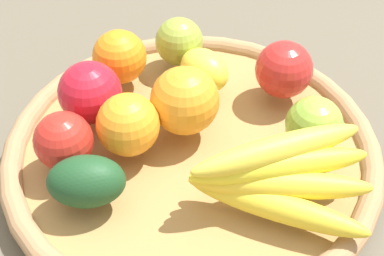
{
  "coord_description": "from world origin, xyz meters",
  "views": [
    {
      "loc": [
        -0.1,
        0.45,
        0.5
      ],
      "look_at": [
        0.0,
        0.0,
        0.06
      ],
      "focal_mm": 52.11,
      "sensor_mm": 36.0,
      "label": 1
    }
  ],
  "objects_px": {
    "orange_0": "(185,101)",
    "avocado": "(86,181)",
    "apple_4": "(314,125)",
    "orange_1": "(128,125)",
    "apple_0": "(64,141)",
    "apple_2": "(90,93)",
    "banana_bunch": "(279,177)",
    "apple_1": "(179,41)",
    "lemon_0": "(204,70)",
    "apple_3": "(284,69)",
    "orange_2": "(120,57)"
  },
  "relations": [
    {
      "from": "orange_0",
      "to": "apple_2",
      "type": "relative_size",
      "value": 1.06
    },
    {
      "from": "avocado",
      "to": "orange_2",
      "type": "bearing_deg",
      "value": -82.41
    },
    {
      "from": "apple_2",
      "to": "lemon_0",
      "type": "bearing_deg",
      "value": -144.67
    },
    {
      "from": "apple_1",
      "to": "apple_0",
      "type": "xyz_separation_m",
      "value": [
        0.08,
        0.21,
        0.0
      ]
    },
    {
      "from": "apple_4",
      "to": "apple_0",
      "type": "distance_m",
      "value": 0.28
    },
    {
      "from": "lemon_0",
      "to": "avocado",
      "type": "xyz_separation_m",
      "value": [
        0.08,
        0.21,
        0.0
      ]
    },
    {
      "from": "orange_0",
      "to": "apple_0",
      "type": "bearing_deg",
      "value": 35.76
    },
    {
      "from": "orange_1",
      "to": "orange_2",
      "type": "height_order",
      "value": "orange_1"
    },
    {
      "from": "banana_bunch",
      "to": "apple_2",
      "type": "bearing_deg",
      "value": -19.75
    },
    {
      "from": "lemon_0",
      "to": "apple_0",
      "type": "relative_size",
      "value": 1.07
    },
    {
      "from": "orange_1",
      "to": "apple_2",
      "type": "xyz_separation_m",
      "value": [
        0.06,
        -0.04,
        0.0
      ]
    },
    {
      "from": "lemon_0",
      "to": "apple_1",
      "type": "bearing_deg",
      "value": -46.74
    },
    {
      "from": "apple_4",
      "to": "apple_3",
      "type": "relative_size",
      "value": 0.9
    },
    {
      "from": "apple_3",
      "to": "banana_bunch",
      "type": "distance_m",
      "value": 0.18
    },
    {
      "from": "orange_0",
      "to": "apple_0",
      "type": "height_order",
      "value": "orange_0"
    },
    {
      "from": "apple_3",
      "to": "orange_1",
      "type": "height_order",
      "value": "same"
    },
    {
      "from": "apple_4",
      "to": "apple_2",
      "type": "bearing_deg",
      "value": 1.28
    },
    {
      "from": "apple_2",
      "to": "avocado",
      "type": "bearing_deg",
      "value": 107.26
    },
    {
      "from": "lemon_0",
      "to": "orange_2",
      "type": "distance_m",
      "value": 0.11
    },
    {
      "from": "apple_2",
      "to": "apple_1",
      "type": "bearing_deg",
      "value": -120.56
    },
    {
      "from": "apple_4",
      "to": "apple_1",
      "type": "relative_size",
      "value": 1.01
    },
    {
      "from": "orange_1",
      "to": "apple_1",
      "type": "relative_size",
      "value": 1.12
    },
    {
      "from": "apple_4",
      "to": "lemon_0",
      "type": "bearing_deg",
      "value": -29.45
    },
    {
      "from": "banana_bunch",
      "to": "apple_0",
      "type": "relative_size",
      "value": 2.92
    },
    {
      "from": "orange_1",
      "to": "banana_bunch",
      "type": "distance_m",
      "value": 0.18
    },
    {
      "from": "banana_bunch",
      "to": "apple_1",
      "type": "height_order",
      "value": "banana_bunch"
    },
    {
      "from": "apple_3",
      "to": "avocado",
      "type": "distance_m",
      "value": 0.29
    },
    {
      "from": "apple_0",
      "to": "avocado",
      "type": "bearing_deg",
      "value": 132.47
    },
    {
      "from": "orange_1",
      "to": "apple_2",
      "type": "distance_m",
      "value": 0.07
    },
    {
      "from": "orange_1",
      "to": "orange_0",
      "type": "bearing_deg",
      "value": -138.6
    },
    {
      "from": "banana_bunch",
      "to": "apple_0",
      "type": "height_order",
      "value": "banana_bunch"
    },
    {
      "from": "lemon_0",
      "to": "apple_1",
      "type": "distance_m",
      "value": 0.06
    },
    {
      "from": "orange_0",
      "to": "apple_4",
      "type": "bearing_deg",
      "value": 179.66
    },
    {
      "from": "apple_3",
      "to": "banana_bunch",
      "type": "height_order",
      "value": "same"
    },
    {
      "from": "avocado",
      "to": "lemon_0",
      "type": "bearing_deg",
      "value": -111.56
    },
    {
      "from": "apple_4",
      "to": "avocado",
      "type": "xyz_separation_m",
      "value": [
        0.23,
        0.13,
        -0.0
      ]
    },
    {
      "from": "orange_0",
      "to": "orange_1",
      "type": "bearing_deg",
      "value": 41.4
    },
    {
      "from": "apple_4",
      "to": "orange_0",
      "type": "height_order",
      "value": "orange_0"
    },
    {
      "from": "avocado",
      "to": "apple_4",
      "type": "bearing_deg",
      "value": -150.03
    },
    {
      "from": "orange_0",
      "to": "avocado",
      "type": "xyz_separation_m",
      "value": [
        0.08,
        0.13,
        -0.01
      ]
    },
    {
      "from": "apple_2",
      "to": "orange_2",
      "type": "distance_m",
      "value": 0.08
    },
    {
      "from": "apple_3",
      "to": "banana_bunch",
      "type": "bearing_deg",
      "value": 93.48
    },
    {
      "from": "orange_2",
      "to": "apple_1",
      "type": "bearing_deg",
      "value": -141.55
    },
    {
      "from": "apple_2",
      "to": "banana_bunch",
      "type": "bearing_deg",
      "value": 160.25
    },
    {
      "from": "apple_0",
      "to": "lemon_0",
      "type": "bearing_deg",
      "value": -127.38
    },
    {
      "from": "orange_1",
      "to": "apple_0",
      "type": "height_order",
      "value": "orange_1"
    },
    {
      "from": "avocado",
      "to": "orange_2",
      "type": "xyz_separation_m",
      "value": [
        0.03,
        -0.2,
        0.01
      ]
    },
    {
      "from": "banana_bunch",
      "to": "apple_2",
      "type": "height_order",
      "value": "apple_2"
    },
    {
      "from": "apple_0",
      "to": "orange_0",
      "type": "bearing_deg",
      "value": -144.24
    },
    {
      "from": "apple_4",
      "to": "lemon_0",
      "type": "height_order",
      "value": "apple_4"
    }
  ]
}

